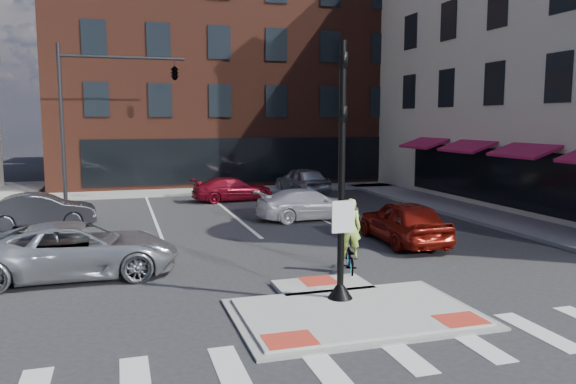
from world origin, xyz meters
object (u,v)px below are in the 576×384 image
object	(u,v)px
cyclist	(350,248)
bg_car_dark	(41,210)
bg_car_red	(233,189)
red_sedan	(403,222)
bg_car_silver	(302,180)
white_pickup	(308,204)
silver_suv	(77,250)

from	to	relation	value
cyclist	bg_car_dark	bearing A→B (deg)	-28.94
bg_car_red	red_sedan	bearing A→B (deg)	-168.64
bg_car_dark	bg_car_silver	distance (m)	15.01
white_pickup	cyclist	size ratio (longest dim) A/B	2.15
red_sedan	bg_car_red	bearing A→B (deg)	-70.57
bg_car_dark	cyclist	xyz separation A→B (m)	(9.25, -9.96, 0.03)
red_sedan	cyclist	world-z (taller)	cyclist
bg_car_silver	cyclist	xyz separation A→B (m)	(-4.13, -16.76, -0.07)
bg_car_silver	cyclist	size ratio (longest dim) A/B	2.16
red_sedan	cyclist	distance (m)	4.50
silver_suv	bg_car_silver	xyz separation A→B (m)	(11.50, 14.96, 0.03)
bg_car_silver	bg_car_red	bearing A→B (deg)	13.35
red_sedan	cyclist	xyz separation A→B (m)	(-3.33, -3.02, -0.05)
silver_suv	cyclist	distance (m)	7.59
bg_car_dark	silver_suv	bearing A→B (deg)	-169.74
bg_car_red	white_pickup	bearing A→B (deg)	-168.43
silver_suv	bg_car_silver	world-z (taller)	bg_car_silver
bg_car_red	cyclist	world-z (taller)	cyclist
silver_suv	bg_car_red	size ratio (longest dim) A/B	1.26
white_pickup	bg_car_silver	bearing A→B (deg)	-21.60
silver_suv	cyclist	world-z (taller)	cyclist
red_sedan	cyclist	bearing A→B (deg)	44.63
white_pickup	bg_car_red	bearing A→B (deg)	12.13
red_sedan	bg_car_dark	bearing A→B (deg)	-26.45
red_sedan	white_pickup	size ratio (longest dim) A/B	0.99
white_pickup	bg_car_red	distance (m)	6.88
white_pickup	bg_car_dark	bearing A→B (deg)	77.32
white_pickup	bg_car_dark	size ratio (longest dim) A/B	1.10
bg_car_dark	white_pickup	bearing A→B (deg)	-100.30
bg_car_silver	cyclist	world-z (taller)	cyclist
cyclist	bg_car_silver	bearing A→B (deg)	-85.67
cyclist	white_pickup	bearing A→B (deg)	-83.02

